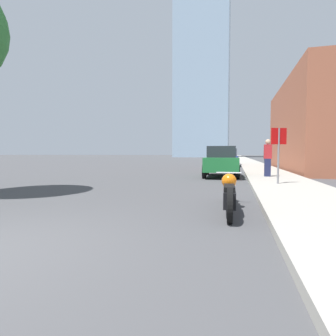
# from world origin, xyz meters

# --- Properties ---
(sidewalk) EXTENTS (2.63, 240.00, 0.15)m
(sidewalk) POSITION_xyz_m (5.16, 40.00, 0.07)
(sidewalk) COLOR #9E998E
(sidewalk) RESTS_ON ground_plane
(distant_tower) EXTENTS (17.87, 17.87, 57.27)m
(distant_tower) POSITION_xyz_m (-7.98, 90.90, 28.63)
(distant_tower) COLOR #8CA5BC
(distant_tower) RESTS_ON ground_plane
(motorcycle) EXTENTS (0.62, 2.73, 0.81)m
(motorcycle) POSITION_xyz_m (3.14, 3.55, 0.40)
(motorcycle) COLOR black
(motorcycle) RESTS_ON ground_plane
(parked_car_green) EXTENTS (1.96, 4.00, 1.65)m
(parked_car_green) POSITION_xyz_m (2.52, 12.15, 0.84)
(parked_car_green) COLOR #1E6B33
(parked_car_green) RESTS_ON ground_plane
(parked_car_blue) EXTENTS (2.03, 4.61, 1.75)m
(parked_car_blue) POSITION_xyz_m (2.65, 24.22, 0.87)
(parked_car_blue) COLOR #1E3899
(parked_car_blue) RESTS_ON ground_plane
(stop_sign) EXTENTS (0.57, 0.26, 2.06)m
(stop_sign) POSITION_xyz_m (4.81, 8.03, 1.56)
(stop_sign) COLOR slate
(stop_sign) RESTS_ON sidewalk
(pedestrian) EXTENTS (0.36, 0.25, 1.81)m
(pedestrian) POSITION_xyz_m (4.79, 11.16, 1.09)
(pedestrian) COLOR #1E2347
(pedestrian) RESTS_ON sidewalk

